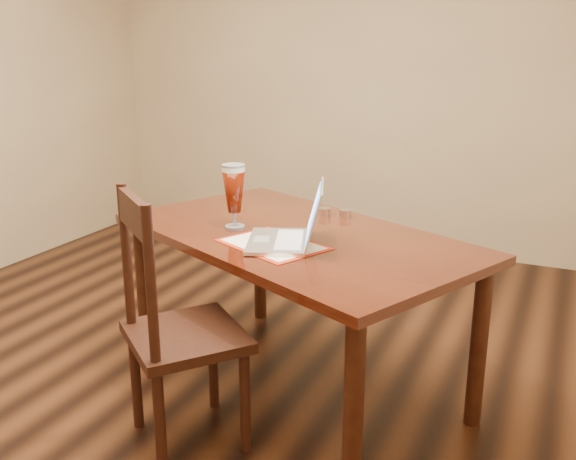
% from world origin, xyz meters
% --- Properties ---
extents(ground, '(5.00, 5.00, 0.00)m').
position_xyz_m(ground, '(0.00, 0.00, 0.00)').
color(ground, black).
rests_on(ground, ground).
extents(room_shell, '(4.51, 5.01, 2.71)m').
position_xyz_m(room_shell, '(0.00, 0.00, 1.76)').
color(room_shell, tan).
rests_on(room_shell, ground).
extents(dining_table, '(1.91, 1.55, 1.08)m').
position_xyz_m(dining_table, '(0.42, 0.13, 0.70)').
color(dining_table, '#451609').
rests_on(dining_table, ground).
extents(dining_chair, '(0.64, 0.63, 1.09)m').
position_xyz_m(dining_chair, '(0.17, -0.47, 0.51)').
color(dining_chair, black).
rests_on(dining_chair, ground).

